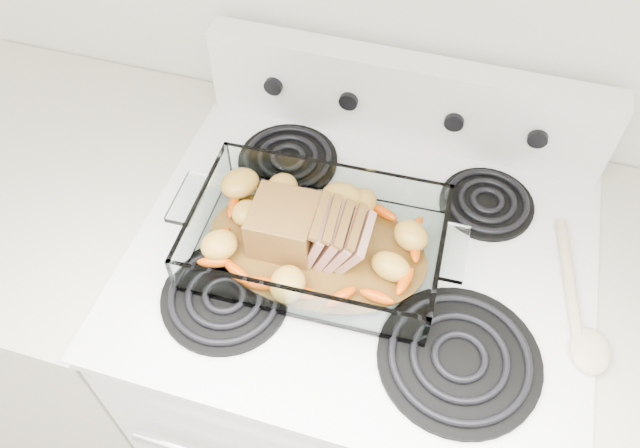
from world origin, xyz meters
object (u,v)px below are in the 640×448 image
(counter_left, at_px, (96,296))
(baking_dish, at_px, (317,243))
(electric_range, at_px, (353,363))
(pork_roast, at_px, (300,229))

(counter_left, height_order, baking_dish, baking_dish)
(electric_range, height_order, baking_dish, electric_range)
(baking_dish, bearing_deg, pork_roast, 177.81)
(baking_dish, relative_size, pork_roast, 2.08)
(electric_range, distance_m, pork_roast, 0.52)
(electric_range, relative_size, counter_left, 1.20)
(electric_range, height_order, pork_roast, electric_range)
(counter_left, bearing_deg, electric_range, 0.10)
(counter_left, xyz_separation_m, pork_roast, (0.56, -0.03, 0.53))
(counter_left, distance_m, baking_dish, 0.77)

